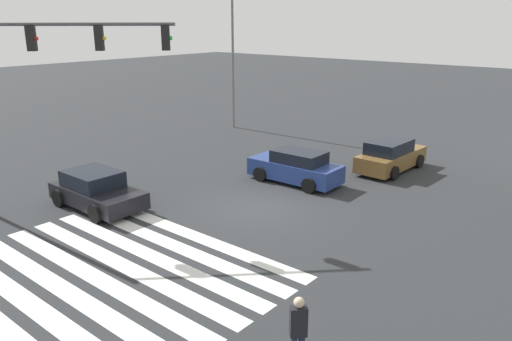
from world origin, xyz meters
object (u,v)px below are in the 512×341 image
car_0 (96,191)px  street_light_pole_a (233,45)px  traffic_signal_mast (43,72)px  pedestrian (298,330)px  car_2 (296,167)px  car_1 (391,156)px

car_0 → street_light_pole_a: 16.51m
traffic_signal_mast → car_0: bearing=27.7°
car_0 → street_light_pole_a: (-6.04, 14.60, 4.77)m
pedestrian → traffic_signal_mast: bearing=38.3°
car_2 → traffic_signal_mast: bearing=61.0°
traffic_signal_mast → car_2: 11.03m
traffic_signal_mast → car_1: (7.08, 13.37, -4.60)m
car_0 → car_1: bearing=61.0°
car_2 → pedestrian: pedestrian is taller
car_0 → car_2: bearing=60.8°
pedestrian → car_1: bearing=-26.7°
car_0 → pedestrian: (11.57, -2.74, 0.28)m
traffic_signal_mast → pedestrian: bearing=-51.5°
traffic_signal_mast → street_light_pole_a: bearing=64.4°
car_2 → pedestrian: (7.37, -10.25, 0.24)m
car_0 → pedestrian: bearing=-13.3°
car_1 → pedestrian: bearing=-159.5°
traffic_signal_mast → car_2: traffic_signal_mast is taller
car_0 → car_1: size_ratio=0.94×
pedestrian → car_2: bearing=-9.5°
car_1 → street_light_pole_a: bearing=80.5°
pedestrian → street_light_pole_a: (-17.61, 17.34, 4.50)m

